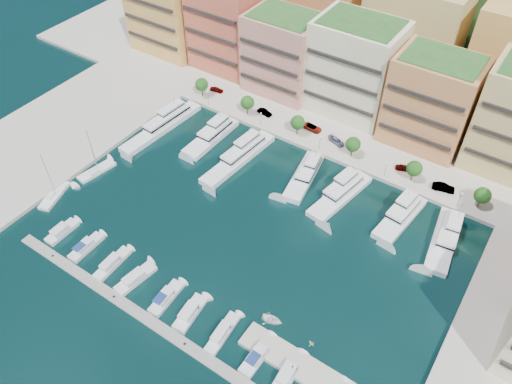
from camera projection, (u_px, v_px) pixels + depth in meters
ground at (251, 228)px, 110.91m from camera, size 400.00×400.00×0.00m
north_quay at (369, 96)px, 147.23m from camera, size 220.00×64.00×2.00m
west_quay at (39, 147)px, 130.72m from camera, size 34.00×76.00×2.00m
hillside at (427, 31)px, 175.36m from camera, size 240.00×40.00×58.00m
south_pontoon at (148, 320)px, 94.51m from camera, size 72.00×2.20×0.35m
finger_pier at (322, 381)px, 86.16m from camera, size 32.00×5.00×2.00m
apartment_0 at (167, 11)px, 156.86m from camera, size 22.00×16.50×24.80m
apartment_1 at (227, 24)px, 148.63m from camera, size 20.00×16.50×26.80m
apartment_2 at (283, 53)px, 140.57m from camera, size 20.00×15.50×22.80m
apartment_3 at (355, 68)px, 132.39m from camera, size 22.00×16.50×25.80m
apartment_4 at (431, 101)px, 123.23m from camera, size 20.00×15.50×23.80m
backblock_1 at (319, 7)px, 152.82m from camera, size 26.00×18.00×30.00m
backblock_2 at (413, 34)px, 140.97m from camera, size 26.00×18.00×30.00m
tree_0 at (202, 85)px, 142.99m from camera, size 3.80×3.80×5.65m
tree_1 at (247, 103)px, 136.66m from camera, size 3.80×3.80×5.65m
tree_2 at (298, 122)px, 130.34m from camera, size 3.80×3.80×5.65m
tree_3 at (353, 144)px, 124.02m from camera, size 3.80×3.80×5.65m
tree_4 at (414, 168)px, 117.69m from camera, size 3.80×3.80×5.65m
tree_5 at (483, 195)px, 111.37m from camera, size 3.80×3.80×5.65m
lamppost_0 at (208, 95)px, 140.71m from camera, size 0.30×0.30×4.20m
lamppost_1 at (261, 117)px, 133.59m from camera, size 0.30×0.30×4.20m
lamppost_2 at (320, 141)px, 126.48m from camera, size 0.30×0.30×4.20m
lamppost_3 at (386, 167)px, 119.37m from camera, size 0.30×0.30×4.20m
lamppost_4 at (460, 197)px, 112.25m from camera, size 0.30×0.30×4.20m
yacht_0 at (164, 124)px, 135.64m from camera, size 6.08×27.10×7.30m
yacht_1 at (213, 135)px, 132.45m from camera, size 5.14×18.74×7.30m
yacht_2 at (241, 155)px, 126.46m from camera, size 6.50×24.89×7.30m
yacht_3 at (305, 174)px, 121.57m from camera, size 7.46×18.20×7.30m
yacht_4 at (341, 193)px, 117.02m from camera, size 8.03×20.12×7.30m
yacht_5 at (401, 215)px, 112.03m from camera, size 6.72×17.32×7.30m
yacht_6 at (445, 237)px, 107.43m from camera, size 7.26×19.17×7.30m
cruiser_0 at (62, 232)px, 109.34m from camera, size 2.76×7.68×2.55m
cruiser_1 at (86, 247)px, 106.27m from camera, size 2.69×8.32×2.66m
cruiser_2 at (112, 264)px, 103.19m from camera, size 2.79×9.29×2.55m
cruiser_3 at (135, 279)px, 100.60m from camera, size 3.98×9.41×2.55m
cruiser_4 at (166, 298)px, 97.35m from camera, size 3.16×8.52×2.66m
cruiser_5 at (190, 313)px, 95.00m from camera, size 3.68×8.59×2.55m
cruiser_6 at (222, 334)px, 91.96m from camera, size 3.00×9.28×2.55m
cruiser_7 at (258, 356)px, 88.82m from camera, size 2.79×8.64×2.66m
cruiser_8 at (287, 375)px, 86.40m from camera, size 3.31×8.99×2.55m
sailboat_0 at (54, 196)px, 117.47m from camera, size 5.61×9.92×13.20m
sailboat_1 at (97, 171)px, 123.54m from camera, size 4.38×10.10×13.20m
tender_1 at (311, 343)px, 90.78m from camera, size 1.65×1.53×0.71m
tender_0 at (272, 320)px, 94.08m from camera, size 4.52×3.59×0.84m
car_0 at (217, 90)px, 146.61m from camera, size 4.22×2.28×1.36m
car_1 at (265, 112)px, 138.59m from camera, size 4.50×1.93×1.44m
car_2 at (312, 128)px, 133.69m from camera, size 5.41×2.87×1.45m
car_3 at (336, 141)px, 129.81m from camera, size 5.10×3.24×1.38m
car_4 at (404, 168)px, 122.39m from camera, size 4.43×2.88×1.40m
car_5 at (443, 187)px, 117.29m from camera, size 5.43×2.95×1.70m
person_0 at (293, 368)px, 85.92m from camera, size 0.52×0.67×1.64m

